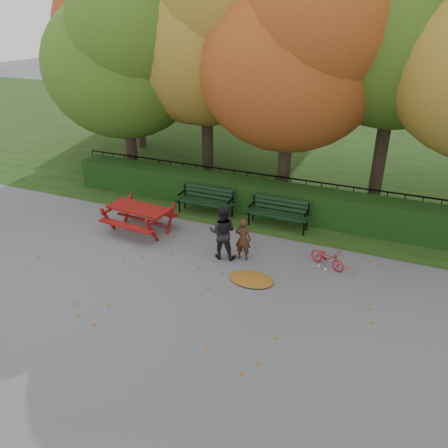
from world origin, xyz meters
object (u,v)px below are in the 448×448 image
at_px(tree_d, 418,8).
at_px(picnic_table, 139,213).
at_px(bench_left, 207,199).
at_px(tree_f, 135,17).
at_px(tree_b, 212,28).
at_px(bench_right, 279,211).
at_px(bicycle, 328,258).
at_px(tree_a, 126,56).
at_px(child, 243,239).
at_px(tree_c, 300,51).
at_px(adult, 223,232).

distance_m(tree_d, picnic_table, 10.02).
height_order(bench_left, picnic_table, bench_left).
bearing_deg(picnic_table, tree_f, 126.20).
distance_m(tree_b, bench_right, 6.76).
xyz_separation_m(tree_d, bicycle, (-0.96, -5.26, -5.72)).
distance_m(tree_a, bench_right, 7.69).
bearing_deg(tree_b, bench_right, -40.67).
relative_size(picnic_table, bicycle, 1.94).
height_order(tree_d, picnic_table, tree_d).
relative_size(tree_b, picnic_table, 4.52).
xyz_separation_m(tree_a, child, (5.98, -4.08, -3.94)).
height_order(tree_a, picnic_table, tree_a).
bearing_deg(tree_a, tree_b, 23.05).
distance_m(tree_b, bicycle, 8.83).
relative_size(tree_c, bicycle, 7.99).
height_order(tree_d, bench_left, tree_d).
distance_m(tree_b, bench_left, 5.87).
relative_size(tree_f, picnic_table, 4.72).
height_order(tree_c, tree_d, tree_d).
relative_size(tree_a, picnic_table, 3.85).
bearing_deg(bench_left, tree_b, 110.58).
bearing_deg(bench_left, picnic_table, -123.67).
relative_size(bench_right, picnic_table, 0.93).
xyz_separation_m(tree_f, picnic_table, (4.55, -7.46, -5.08)).
relative_size(tree_c, bench_left, 4.44).
bearing_deg(bench_right, tree_f, 146.08).
bearing_deg(picnic_table, tree_a, 129.27).
xyz_separation_m(bench_right, bicycle, (1.82, -1.73, -0.26)).
height_order(tree_f, bench_left, tree_f).
relative_size(tree_d, bench_right, 5.32).
relative_size(tree_b, bench_left, 4.88).
distance_m(tree_d, child, 8.46).
xyz_separation_m(tree_a, tree_b, (2.74, 1.17, 0.88)).
distance_m(tree_a, tree_f, 4.31).
xyz_separation_m(child, adult, (-0.52, -0.14, 0.16)).
distance_m(child, bicycle, 2.21).
height_order(tree_b, tree_f, tree_f).
bearing_deg(adult, bicycle, -177.34).
distance_m(picnic_table, adult, 2.89).
bearing_deg(adult, tree_f, -57.24).
bearing_deg(tree_b, tree_d, 4.38).
relative_size(tree_a, tree_f, 0.81).
bearing_deg(tree_d, tree_f, 169.67).
height_order(tree_a, tree_b, tree_b).
xyz_separation_m(tree_f, adult, (7.40, -7.88, -4.95)).
bearing_deg(picnic_table, bench_left, 61.15).
xyz_separation_m(bench_left, adult, (1.57, -2.35, 0.22)).
bearing_deg(tree_c, bench_left, -133.36).
height_order(tree_c, adult, tree_c).
height_order(bench_left, adult, adult).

